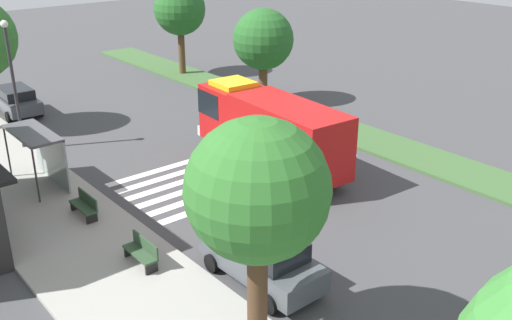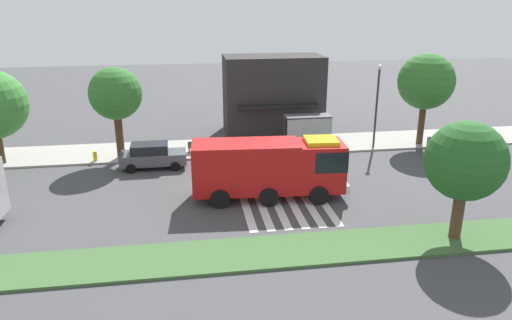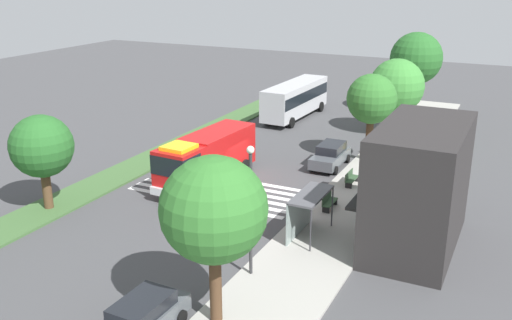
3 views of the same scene
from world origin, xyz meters
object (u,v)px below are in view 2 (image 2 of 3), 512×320
object	(u,v)px
bench_near_shelter	(257,144)
median_tree_far_west	(465,162)
bus_stop_shelter	(309,125)
fire_hydrant	(95,156)
sidewalk_tree_far_east	(426,82)
fire_truck	(273,166)
parked_car_mid	(461,142)
bench_west_of_shelter	(199,146)
sidewalk_tree_center	(115,94)
parked_car_west	(152,155)
street_lamp	(377,100)

from	to	relation	value
bench_near_shelter	median_tree_far_west	xyz separation A→B (m)	(7.36, -15.39, 3.43)
bus_stop_shelter	fire_hydrant	distance (m)	15.96
bus_stop_shelter	sidewalk_tree_far_east	distance (m)	9.62
bus_stop_shelter	fire_truck	bearing A→B (deg)	-116.48
fire_truck	fire_hydrant	xyz separation A→B (m)	(-11.41, 8.09, -1.49)
parked_car_mid	sidewalk_tree_far_east	xyz separation A→B (m)	(-2.21, 2.20, 4.24)
fire_hydrant	bench_west_of_shelter	bearing A→B (deg)	6.81
bench_west_of_shelter	bus_stop_shelter	bearing A→B (deg)	-0.10
bus_stop_shelter	sidewalk_tree_center	xyz separation A→B (m)	(-14.13, -0.37, 2.91)
median_tree_far_west	fire_hydrant	bearing A→B (deg)	142.98
sidewalk_tree_center	sidewalk_tree_far_east	world-z (taller)	sidewalk_tree_far_east
parked_car_mid	fire_hydrant	bearing A→B (deg)	177.90
fire_truck	sidewalk_tree_center	distance (m)	13.23
parked_car_west	street_lamp	distance (m)	17.15
bench_near_shelter	parked_car_mid	bearing A→B (deg)	-9.59
bus_stop_shelter	median_tree_far_west	bearing A→B (deg)	-77.68
fire_truck	parked_car_mid	bearing A→B (deg)	25.86
median_tree_far_west	sidewalk_tree_center	bearing A→B (deg)	139.37
parked_car_west	fire_hydrant	distance (m)	4.49
parked_car_mid	sidewalk_tree_center	size ratio (longest dim) A/B	0.72
fire_truck	street_lamp	distance (m)	12.69
parked_car_west	bench_near_shelter	distance (m)	8.17
fire_truck	bus_stop_shelter	distance (m)	10.01
parked_car_west	sidewalk_tree_center	size ratio (longest dim) A/B	0.68
parked_car_west	bus_stop_shelter	distance (m)	12.06
median_tree_far_west	bus_stop_shelter	bearing A→B (deg)	102.32
parked_car_mid	fire_truck	bearing A→B (deg)	-156.41
median_tree_far_west	street_lamp	bearing A→B (deg)	83.43
street_lamp	sidewalk_tree_far_east	xyz separation A→B (m)	(4.02, 0.40, 1.19)
street_lamp	sidewalk_tree_far_east	world-z (taller)	sidewalk_tree_far_east
bench_west_of_shelter	median_tree_far_west	distance (m)	19.72
parked_car_mid	street_lamp	world-z (taller)	street_lamp
median_tree_far_west	fire_hydrant	distance (m)	24.35
parked_car_west	fire_hydrant	world-z (taller)	parked_car_west
bench_west_of_shelter	parked_car_mid	bearing A→B (deg)	-7.44
parked_car_mid	median_tree_far_west	world-z (taller)	median_tree_far_west
parked_car_mid	sidewalk_tree_center	xyz separation A→B (m)	(-25.40, 2.20, 3.96)
bus_stop_shelter	sidewalk_tree_far_east	xyz separation A→B (m)	(9.06, -0.37, 3.19)
bus_stop_shelter	sidewalk_tree_far_east	size ratio (longest dim) A/B	0.49
street_lamp	fire_hydrant	bearing A→B (deg)	-179.73
fire_truck	fire_hydrant	bearing A→B (deg)	148.42
sidewalk_tree_center	median_tree_far_west	distance (m)	23.05
fire_truck	fire_hydrant	size ratio (longest dim) A/B	12.96
street_lamp	median_tree_far_west	distance (m)	14.70
street_lamp	sidewalk_tree_far_east	size ratio (longest dim) A/B	0.90
bench_near_shelter	fire_hydrant	size ratio (longest dim) A/B	2.29
bus_stop_shelter	bench_near_shelter	bearing A→B (deg)	179.79
parked_car_west	bench_near_shelter	bearing A→B (deg)	18.05
bus_stop_shelter	fire_hydrant	bearing A→B (deg)	-176.87
parked_car_mid	median_tree_far_west	distance (m)	15.39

